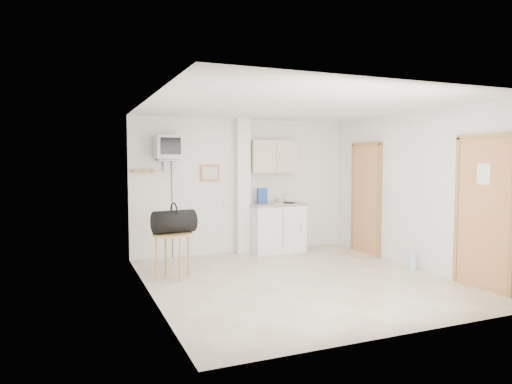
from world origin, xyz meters
name	(u,v)px	position (x,y,z in m)	size (l,w,h in m)	color
ground	(298,280)	(0.00, 0.00, 0.00)	(4.50, 4.50, 0.00)	beige
room_envelope	(310,173)	(0.24, 0.09, 1.54)	(4.24, 4.54, 2.55)	white
kitchenette	(276,209)	(0.57, 2.00, 0.80)	(1.03, 0.58, 2.10)	white
crt_television	(168,148)	(-1.45, 2.02, 1.94)	(0.44, 0.45, 2.15)	slate
round_table	(173,240)	(-1.65, 0.81, 0.57)	(0.59, 0.59, 0.66)	tan
duffel_bag	(174,221)	(-1.63, 0.82, 0.84)	(0.66, 0.43, 0.45)	black
water_bottle	(413,260)	(1.98, -0.14, 0.15)	(0.11, 0.11, 0.32)	#B2E0F2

